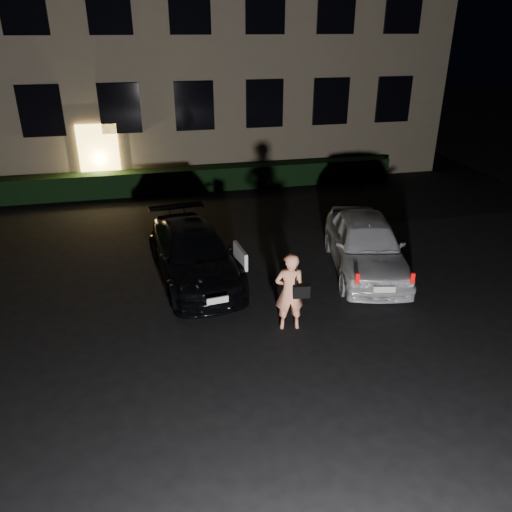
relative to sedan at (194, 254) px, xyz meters
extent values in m
plane|color=black|center=(1.00, -3.41, -0.63)|extent=(80.00, 80.00, 0.00)
cube|color=#726451|center=(1.00, 11.59, 5.37)|extent=(20.00, 8.00, 12.00)
cube|color=#FFC659|center=(-2.50, 7.53, 0.62)|extent=(1.40, 0.10, 2.50)
cube|color=black|center=(-4.20, 7.53, 2.37)|extent=(1.40, 0.10, 1.70)
cube|color=black|center=(-1.60, 7.53, 2.37)|extent=(1.40, 0.10, 1.70)
cube|color=black|center=(1.00, 7.53, 2.37)|extent=(1.40, 0.10, 1.70)
cube|color=black|center=(3.60, 7.53, 2.37)|extent=(1.40, 0.10, 1.70)
cube|color=black|center=(6.20, 7.53, 2.37)|extent=(1.40, 0.10, 1.70)
cube|color=black|center=(8.80, 7.53, 2.37)|extent=(1.40, 0.10, 1.70)
cube|color=black|center=(-4.20, 7.53, 5.57)|extent=(1.40, 0.10, 1.70)
cube|color=black|center=(-1.60, 7.53, 5.57)|extent=(1.40, 0.10, 1.70)
cube|color=black|center=(1.00, 7.53, 5.57)|extent=(1.40, 0.10, 1.70)
cube|color=black|center=(3.60, 7.53, 5.57)|extent=(1.40, 0.10, 1.70)
cube|color=black|center=(6.20, 7.53, 5.57)|extent=(1.40, 0.10, 1.70)
cube|color=black|center=(8.80, 7.53, 5.57)|extent=(1.40, 0.10, 1.70)
cube|color=black|center=(1.00, 7.09, -0.20)|extent=(15.00, 0.70, 0.85)
imported|color=black|center=(0.00, 0.00, 0.00)|extent=(2.21, 4.48, 1.25)
cube|color=white|center=(1.02, -0.69, 0.15)|extent=(0.18, 0.90, 0.42)
cube|color=silver|center=(0.24, -2.22, -0.08)|extent=(0.46, 0.09, 0.14)
imported|color=silver|center=(4.22, -0.56, 0.08)|extent=(2.52, 4.39, 1.41)
cube|color=red|center=(3.22, -2.35, 0.14)|extent=(0.09, 0.07, 0.23)
cube|color=red|center=(4.37, -2.61, 0.14)|extent=(0.09, 0.07, 0.23)
cube|color=silver|center=(3.78, -2.53, -0.09)|extent=(0.47, 0.14, 0.14)
imported|color=#FF9970|center=(1.62, -2.69, 0.21)|extent=(0.65, 0.46, 1.67)
cube|color=black|center=(1.82, -2.83, 0.27)|extent=(0.35, 0.19, 0.26)
cube|color=black|center=(1.71, -2.78, 0.64)|extent=(0.04, 0.06, 0.52)
camera|label=1|loc=(-0.97, -11.02, 5.03)|focal=35.00mm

